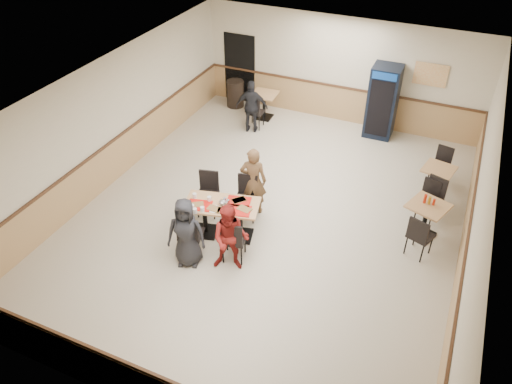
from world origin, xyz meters
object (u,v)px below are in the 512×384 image
at_px(main_table, 222,214).
at_px(side_table_near, 426,215).
at_px(diner_man_opposite, 253,181).
at_px(trash_bin, 235,94).
at_px(diner_woman_left, 186,233).
at_px(side_table_far, 437,177).
at_px(back_table, 264,102).
at_px(pepsi_cooler, 383,102).
at_px(diner_woman_right, 231,238).
at_px(lone_diner, 252,107).

height_order(main_table, side_table_near, main_table).
height_order(diner_man_opposite, trash_bin, diner_man_opposite).
relative_size(diner_woman_left, trash_bin, 1.83).
bearing_deg(side_table_far, back_table, 159.68).
bearing_deg(pepsi_cooler, side_table_far, -52.03).
relative_size(main_table, diner_man_opposite, 1.03).
bearing_deg(trash_bin, diner_woman_left, -71.79).
relative_size(side_table_near, trash_bin, 1.15).
height_order(diner_man_opposite, side_table_near, diner_man_opposite).
distance_m(diner_woman_right, lone_diner, 5.45).
bearing_deg(diner_woman_left, diner_man_opposite, 57.63).
bearing_deg(side_table_far, diner_woman_right, -128.65).
height_order(main_table, diner_woman_left, diner_woman_left).
xyz_separation_m(lone_diner, pepsi_cooler, (3.30, 1.27, 0.24)).
bearing_deg(pepsi_cooler, trash_bin, 179.87).
bearing_deg(side_table_near, lone_diner, 152.93).
relative_size(diner_woman_left, lone_diner, 1.00).
distance_m(diner_man_opposite, side_table_far, 4.28).
height_order(diner_woman_left, lone_diner, lone_diner).
bearing_deg(trash_bin, side_table_far, -19.82).
bearing_deg(side_table_far, lone_diner, 168.67).
relative_size(diner_woman_right, lone_diner, 0.98).
bearing_deg(diner_woman_left, lone_diner, 82.42).
relative_size(diner_man_opposite, trash_bin, 1.96).
height_order(diner_man_opposite, lone_diner, diner_man_opposite).
xyz_separation_m(diner_man_opposite, back_table, (-1.53, 4.18, -0.29)).
xyz_separation_m(diner_woman_right, trash_bin, (-2.99, 6.34, -0.33)).
bearing_deg(diner_man_opposite, lone_diner, -80.73).
xyz_separation_m(diner_woman_left, back_table, (-1.04, 6.20, -0.24)).
height_order(side_table_near, side_table_far, side_table_near).
bearing_deg(lone_diner, back_table, -105.56).
bearing_deg(diner_woman_right, pepsi_cooler, 60.57).
xyz_separation_m(side_table_near, trash_bin, (-6.24, 3.84, -0.11)).
bearing_deg(back_table, diner_woman_right, -72.59).
relative_size(side_table_far, back_table, 1.03).
height_order(main_table, pepsi_cooler, pepsi_cooler).
height_order(diner_woman_right, trash_bin, diner_woman_right).
bearing_deg(back_table, trash_bin, 162.52).
relative_size(main_table, diner_woman_right, 1.12).
xyz_separation_m(diner_woman_left, diner_woman_right, (0.84, 0.21, -0.01)).
bearing_deg(diner_man_opposite, side_table_far, -163.31).
distance_m(diner_woman_left, side_table_far, 5.94).
distance_m(diner_man_opposite, trash_bin, 5.26).
bearing_deg(diner_woman_right, trash_bin, 98.44).
bearing_deg(trash_bin, pepsi_cooler, 0.55).
bearing_deg(side_table_near, main_table, -156.20).
height_order(diner_woman_right, pepsi_cooler, pepsi_cooler).
distance_m(main_table, side_table_near, 4.20).
bearing_deg(main_table, pepsi_cooler, 55.96).
xyz_separation_m(main_table, pepsi_cooler, (2.02, 5.58, 0.46)).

